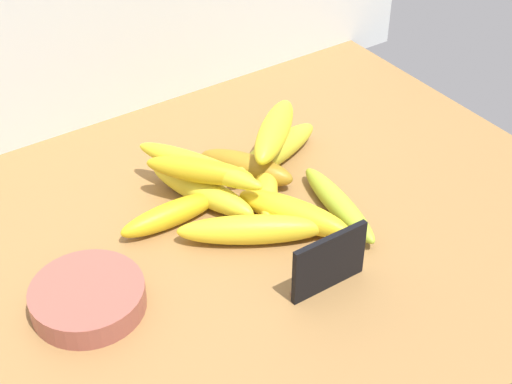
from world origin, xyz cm
name	(u,v)px	position (x,y,z in cm)	size (l,w,h in cm)	color
counter_top	(217,256)	(0.00, 0.00, 1.50)	(110.00, 76.00, 3.00)	olive
chalkboard_sign	(329,264)	(7.96, -14.22, 6.86)	(11.00, 1.80, 8.40)	black
fruit_bowl	(88,298)	(-18.96, -0.66, 4.64)	(14.27, 14.27, 3.28)	#9A4F43
banana_0	(274,152)	(17.75, 11.87, 5.11)	(19.48, 4.23, 4.23)	gold
banana_1	(293,213)	(11.46, -1.97, 5.13)	(17.35, 4.26, 4.26)	yellow
banana_2	(202,190)	(3.60, 9.86, 5.03)	(18.91, 4.06, 4.06)	yellow
banana_3	(266,182)	(12.83, 6.70, 4.68)	(18.54, 3.35, 3.35)	yellow
banana_4	(246,167)	(11.92, 10.79, 5.18)	(15.29, 4.36, 4.36)	#9E741D
banana_5	(171,214)	(-2.69, 7.71, 4.79)	(15.46, 3.57, 3.57)	gold
banana_6	(338,204)	(18.35, -3.45, 4.69)	(18.53, 3.38, 3.38)	#9EB62F
banana_7	(252,230)	(4.73, -1.59, 5.06)	(20.45, 4.13, 4.13)	yellow
banana_8	(200,170)	(3.29, 9.60, 8.85)	(15.93, 3.57, 3.57)	gold
banana_9	(274,131)	(17.41, 11.30, 9.43)	(17.07, 4.40, 4.40)	yellow
banana_10	(199,166)	(3.87, 10.73, 8.74)	(20.94, 3.36, 3.36)	yellow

